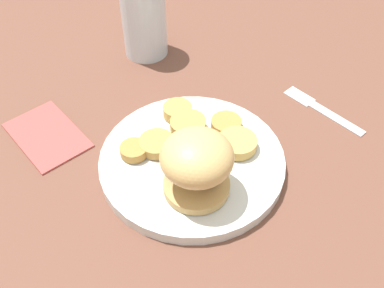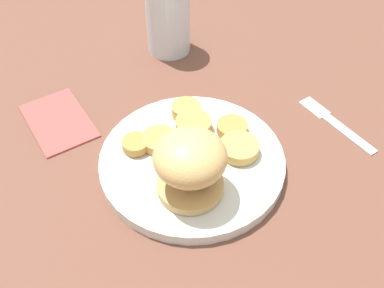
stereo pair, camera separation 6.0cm
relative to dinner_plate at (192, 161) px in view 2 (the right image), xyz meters
The scene contains 12 objects.
ground_plane 0.01m from the dinner_plate, ahead, with size 4.00×4.00×0.00m, color brown.
dinner_plate is the anchor object (origin of this frame).
sandwich 0.08m from the dinner_plate, 92.74° to the right, with size 0.09×0.09×0.09m.
potato_round_0 0.06m from the dinner_plate, 87.75° to the left, with size 0.05×0.05×0.02m, color tan.
potato_round_1 0.08m from the dinner_plate, behind, with size 0.04×0.04×0.01m, color #BC8942.
potato_round_2 0.07m from the dinner_plate, 10.14° to the left, with size 0.05×0.05×0.01m, color tan.
potato_round_3 0.09m from the dinner_plate, 98.23° to the left, with size 0.04×0.04×0.02m, color tan.
potato_round_4 0.05m from the dinner_plate, 154.54° to the left, with size 0.05×0.05×0.01m, color tan.
potato_round_5 0.08m from the dinner_plate, 43.41° to the left, with size 0.04×0.04×0.01m, color #BC8942.
fork 0.24m from the dinner_plate, 23.05° to the left, with size 0.10×0.13×0.00m.
drinking_glass 0.29m from the dinner_plate, 100.75° to the left, with size 0.08×0.08×0.12m.
napkin 0.22m from the dinner_plate, 158.98° to the left, with size 0.13×0.08×0.01m, color #B24C47.
Camera 2 is at (0.02, -0.41, 0.48)m, focal length 42.00 mm.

